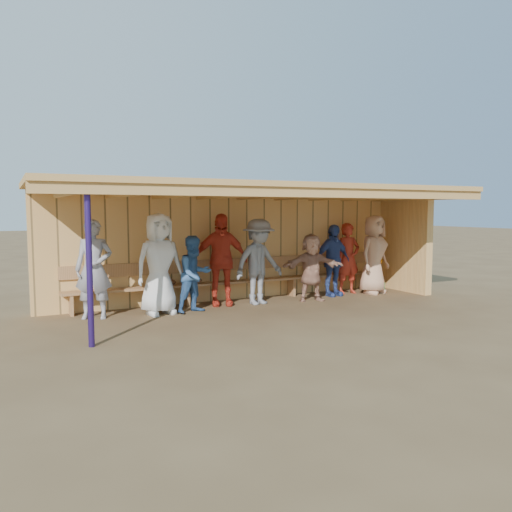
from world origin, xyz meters
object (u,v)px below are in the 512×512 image
Objects in this scene: player_b at (159,264)px; player_g at (348,258)px; player_h at (374,254)px; player_extra at (333,260)px; player_c at (195,274)px; player_f at (311,267)px; player_d at (221,260)px; bench at (241,276)px; player_a at (94,269)px; player_e at (259,262)px.

player_b is 1.15× the size of player_g.
player_b is 5.28m from player_h.
player_extra is at bearing -5.83° from player_b.
player_g reaches higher than player_c.
player_f is 0.88× the size of player_g.
player_d is (1.40, 0.30, -0.01)m from player_b.
player_g is (4.07, 0.47, 0.09)m from player_c.
bench is (0.65, 0.39, -0.44)m from player_d.
player_c is (1.85, -0.31, -0.17)m from player_a.
player_b is 1.17× the size of player_extra.
player_f is at bearing 167.72° from player_h.
player_b reaches higher than bench.
player_d is 1.30× the size of player_f.
player_h is (3.88, -0.27, -0.03)m from player_d.
player_a is 3.30m from bench.
player_b is at bearing 176.89° from player_extra.
player_c is at bearing -171.14° from player_g.
player_c is 1.54m from player_e.
player_c is 0.83× the size of player_e.
bench is at bearing 160.97° from player_extra.
player_c is at bearing -21.43° from player_b.
player_b is 1.29× the size of player_c.
player_a is at bearing 167.84° from player_e.
bench is (-0.13, 0.63, -0.38)m from player_e.
player_e reaches higher than player_extra.
player_d reaches higher than player_f.
player_extra is at bearing -7.02° from player_e.
player_f is 0.20× the size of bench.
player_b is at bearing -161.27° from bench.
bench is (3.24, 0.53, -0.40)m from player_a.
player_c is at bearing 179.83° from player_extra.
player_d reaches higher than player_extra.
player_a is at bearing 154.17° from player_c.
player_b reaches higher than player_extra.
player_h is (0.55, -0.28, 0.09)m from player_g.
player_h is at bearing -13.24° from player_extra.
player_g reaches higher than bench.
player_b reaches higher than player_c.
player_extra is at bearing 12.53° from player_d.
player_d is 2.79m from player_extra.
player_h is (5.28, 0.04, -0.03)m from player_b.
player_d reaches higher than player_c.
player_f is 0.79× the size of player_h.
player_g is 0.57m from player_extra.
player_a is at bearing -169.39° from player_f.
player_e is (1.52, 0.22, 0.16)m from player_c.
bench is at bearing 174.29° from player_g.
player_f is 1.42m from player_g.
player_a is 6.47m from player_h.
player_f is at bearing 2.66° from player_d.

